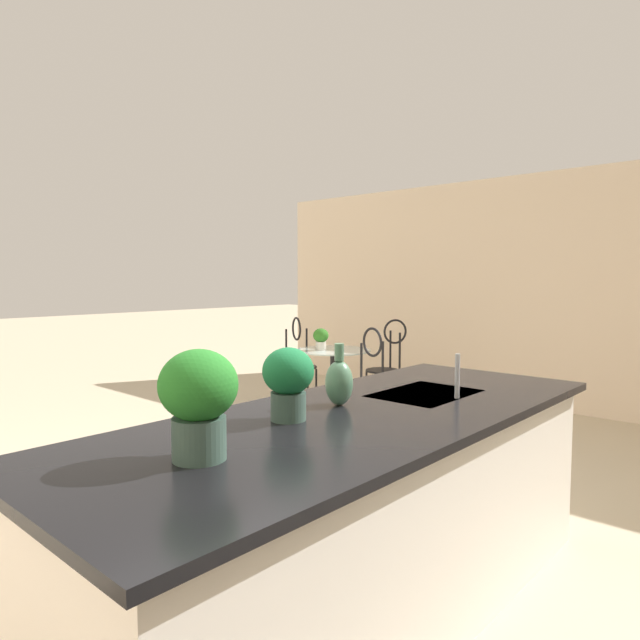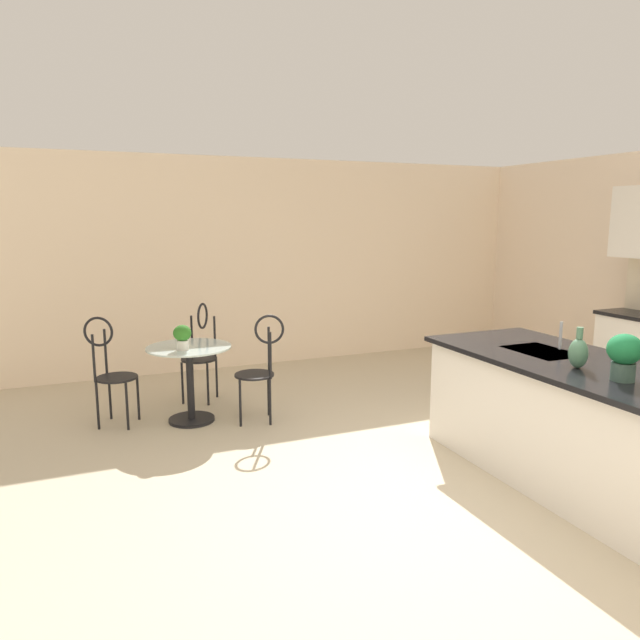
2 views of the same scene
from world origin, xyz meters
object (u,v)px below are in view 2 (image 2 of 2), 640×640
object	(u,v)px
chair_near_window	(201,347)
potted_plant_on_table	(182,336)
chair_by_island	(110,366)
bistro_table	(190,376)
vase_on_counter	(578,353)
chair_toward_desk	(260,363)
potted_plant_counter_near	(624,354)

from	to	relation	value
chair_near_window	potted_plant_on_table	bearing A→B (deg)	-22.11
potted_plant_on_table	chair_by_island	bearing A→B (deg)	-116.73
bistro_table	vase_on_counter	size ratio (longest dim) A/B	2.78
chair_by_island	chair_toward_desk	xyz separation A→B (m)	(0.44, 1.33, 0.00)
bistro_table	chair_by_island	world-z (taller)	chair_by_island
chair_near_window	vase_on_counter	bearing A→B (deg)	31.56
chair_near_window	chair_by_island	bearing A→B (deg)	-63.90
bistro_table	potted_plant_on_table	world-z (taller)	potted_plant_on_table
bistro_table	vase_on_counter	distance (m)	3.43
chair_near_window	potted_plant_counter_near	distance (m)	4.12
chair_toward_desk	potted_plant_counter_near	distance (m)	3.15
vase_on_counter	potted_plant_on_table	bearing A→B (deg)	-136.73
chair_by_island	vase_on_counter	bearing A→B (deg)	46.71
potted_plant_on_table	chair_near_window	bearing A→B (deg)	157.89
potted_plant_counter_near	chair_by_island	bearing A→B (deg)	-136.54
chair_toward_desk	potted_plant_counter_near	bearing A→B (deg)	31.16
chair_toward_desk	chair_by_island	bearing A→B (deg)	-108.46
bistro_table	potted_plant_counter_near	world-z (taller)	potted_plant_counter_near
chair_by_island	potted_plant_on_table	world-z (taller)	chair_by_island
chair_near_window	chair_by_island	size ratio (longest dim) A/B	1.00
vase_on_counter	potted_plant_counter_near	bearing A→B (deg)	2.95
potted_plant_on_table	vase_on_counter	xyz separation A→B (m)	(2.43, 2.29, 0.16)
chair_toward_desk	vase_on_counter	size ratio (longest dim) A/B	3.62
potted_plant_counter_near	chair_near_window	bearing A→B (deg)	-150.79
chair_near_window	bistro_table	bearing A→B (deg)	-19.95
chair_by_island	chair_toward_desk	world-z (taller)	same
bistro_table	potted_plant_on_table	xyz separation A→B (m)	(0.12, -0.08, 0.43)
potted_plant_counter_near	vase_on_counter	distance (m)	0.36
bistro_table	chair_near_window	distance (m)	0.72
bistro_table	chair_near_window	xyz separation A→B (m)	(-0.66, 0.24, 0.13)
vase_on_counter	chair_toward_desk	bearing A→B (deg)	-145.45
bistro_table	chair_toward_desk	bearing A→B (deg)	68.62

